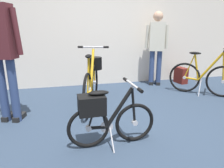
# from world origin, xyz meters

# --- Properties ---
(ground_plane) EXTENTS (7.39, 7.39, 0.00)m
(ground_plane) POSITION_xyz_m (0.00, 0.00, 0.00)
(ground_plane) COLOR #2D3D51
(back_wall) EXTENTS (7.39, 0.10, 2.73)m
(back_wall) POSITION_xyz_m (0.00, 2.26, 1.36)
(back_wall) COLOR silver
(back_wall) RESTS_ON ground_plane
(folding_bike_foreground) EXTENTS (0.99, 0.53, 0.71)m
(folding_bike_foreground) POSITION_xyz_m (-0.29, -0.34, 0.35)
(folding_bike_foreground) COLOR black
(folding_bike_foreground) RESTS_ON ground_plane
(display_bike_left) EXTENTS (0.99, 0.89, 0.91)m
(display_bike_left) POSITION_xyz_m (1.93, 0.98, 0.34)
(display_bike_left) COLOR black
(display_bike_left) RESTS_ON ground_plane
(display_bike_right) EXTENTS (0.57, 1.36, 0.98)m
(display_bike_right) POSITION_xyz_m (-0.24, 0.95, 0.45)
(display_bike_right) COLOR black
(display_bike_right) RESTS_ON ground_plane
(visitor_near_wall) EXTENTS (0.51, 0.35, 1.82)m
(visitor_near_wall) POSITION_xyz_m (-1.45, 0.58, 1.06)
(visitor_near_wall) COLOR navy
(visitor_near_wall) RESTS_ON ground_plane
(visitor_browsing) EXTENTS (0.51, 0.35, 1.62)m
(visitor_browsing) POSITION_xyz_m (1.33, 1.85, 0.92)
(visitor_browsing) COLOR navy
(visitor_browsing) RESTS_ON ground_plane
(backpack_on_floor) EXTENTS (0.23, 0.34, 0.37)m
(backpack_on_floor) POSITION_xyz_m (2.02, 1.86, 0.18)
(backpack_on_floor) COLOR maroon
(backpack_on_floor) RESTS_ON ground_plane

